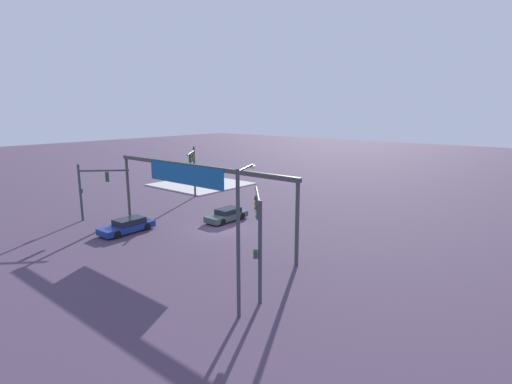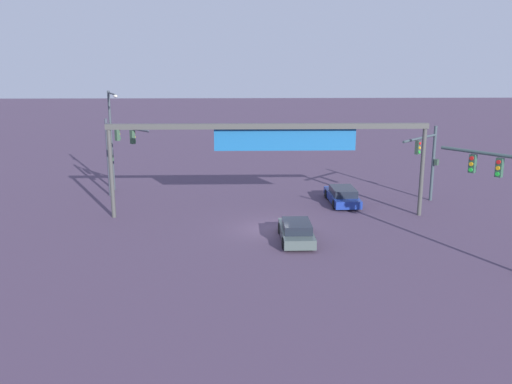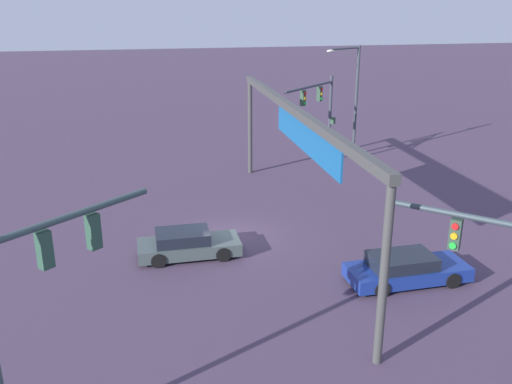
{
  "view_description": "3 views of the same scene",
  "coord_description": "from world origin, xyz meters",
  "px_view_note": "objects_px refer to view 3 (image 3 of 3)",
  "views": [
    {
      "loc": [
        -24.91,
        24.7,
        10.65
      ],
      "look_at": [
        -2.99,
        -1.35,
        3.59
      ],
      "focal_mm": 28.01,
      "sensor_mm": 36.0,
      "label": 1
    },
    {
      "loc": [
        -1.67,
        -32.98,
        10.53
      ],
      "look_at": [
        -0.84,
        0.08,
        2.37
      ],
      "focal_mm": 39.19,
      "sensor_mm": 36.0,
      "label": 2
    },
    {
      "loc": [
        23.83,
        -3.79,
        10.77
      ],
      "look_at": [
        2.65,
        0.61,
        3.21
      ],
      "focal_mm": 38.99,
      "sensor_mm": 36.0,
      "label": 3
    }
  ],
  "objects_px": {
    "traffic_signal_opposite_side": "(511,270)",
    "traffic_signal_cross_street": "(321,106)",
    "traffic_signal_near_corner": "(32,290)",
    "sedan_car_approaching": "(406,269)",
    "streetlamp_curved_arm": "(353,94)",
    "sedan_car_waiting_far": "(187,244)"
  },
  "relations": [
    {
      "from": "sedan_car_approaching",
      "to": "traffic_signal_cross_street",
      "type": "bearing_deg",
      "value": 82.37
    },
    {
      "from": "traffic_signal_opposite_side",
      "to": "streetlamp_curved_arm",
      "type": "xyz_separation_m",
      "value": [
        -23.37,
        4.25,
        1.07
      ]
    },
    {
      "from": "sedan_car_approaching",
      "to": "sedan_car_waiting_far",
      "type": "xyz_separation_m",
      "value": [
        -4.14,
        -8.32,
        -0.0
      ]
    },
    {
      "from": "traffic_signal_opposite_side",
      "to": "traffic_signal_near_corner",
      "type": "bearing_deg",
      "value": 42.8
    },
    {
      "from": "traffic_signal_near_corner",
      "to": "traffic_signal_cross_street",
      "type": "relative_size",
      "value": 1.05
    },
    {
      "from": "traffic_signal_opposite_side",
      "to": "sedan_car_approaching",
      "type": "height_order",
      "value": "traffic_signal_opposite_side"
    },
    {
      "from": "traffic_signal_cross_street",
      "to": "traffic_signal_opposite_side",
      "type": "bearing_deg",
      "value": 43.38
    },
    {
      "from": "traffic_signal_near_corner",
      "to": "streetlamp_curved_arm",
      "type": "xyz_separation_m",
      "value": [
        -23.09,
        16.95,
        0.4
      ]
    },
    {
      "from": "traffic_signal_cross_street",
      "to": "sedan_car_approaching",
      "type": "xyz_separation_m",
      "value": [
        16.43,
        -1.65,
        -3.52
      ]
    },
    {
      "from": "traffic_signal_cross_street",
      "to": "sedan_car_waiting_far",
      "type": "distance_m",
      "value": 16.21
    },
    {
      "from": "traffic_signal_near_corner",
      "to": "traffic_signal_cross_street",
      "type": "xyz_separation_m",
      "value": [
        -22.17,
        14.39,
        -0.12
      ]
    },
    {
      "from": "traffic_signal_near_corner",
      "to": "traffic_signal_opposite_side",
      "type": "relative_size",
      "value": 1.13
    },
    {
      "from": "streetlamp_curved_arm",
      "to": "sedan_car_waiting_far",
      "type": "xyz_separation_m",
      "value": [
        13.21,
        -12.53,
        -4.05
      ]
    },
    {
      "from": "streetlamp_curved_arm",
      "to": "sedan_car_approaching",
      "type": "xyz_separation_m",
      "value": [
        17.35,
        -4.21,
        -4.04
      ]
    },
    {
      "from": "traffic_signal_opposite_side",
      "to": "traffic_signal_cross_street",
      "type": "bearing_deg",
      "value": -50.22
    },
    {
      "from": "sedan_car_approaching",
      "to": "sedan_car_waiting_far",
      "type": "relative_size",
      "value": 1.1
    },
    {
      "from": "traffic_signal_near_corner",
      "to": "streetlamp_curved_arm",
      "type": "height_order",
      "value": "streetlamp_curved_arm"
    },
    {
      "from": "sedan_car_approaching",
      "to": "sedan_car_waiting_far",
      "type": "bearing_deg",
      "value": 151.64
    },
    {
      "from": "traffic_signal_opposite_side",
      "to": "streetlamp_curved_arm",
      "type": "relative_size",
      "value": 0.71
    },
    {
      "from": "traffic_signal_opposite_side",
      "to": "sedan_car_approaching",
      "type": "xyz_separation_m",
      "value": [
        -6.02,
        0.03,
        -2.98
      ]
    },
    {
      "from": "sedan_car_waiting_far",
      "to": "streetlamp_curved_arm",
      "type": "bearing_deg",
      "value": 45.79
    },
    {
      "from": "traffic_signal_cross_street",
      "to": "streetlamp_curved_arm",
      "type": "distance_m",
      "value": 2.77
    }
  ]
}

